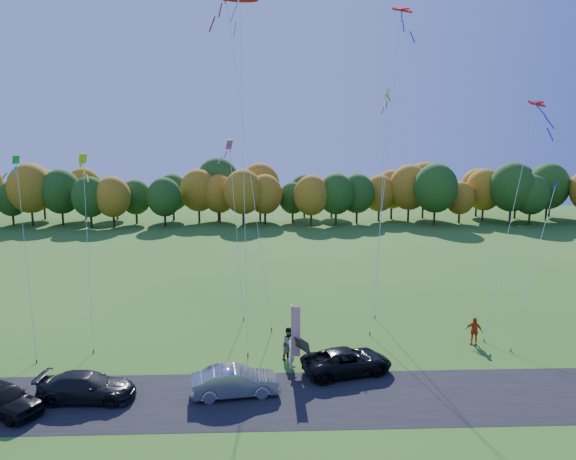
{
  "coord_description": "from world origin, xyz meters",
  "views": [
    {
      "loc": [
        -1.29,
        -28.13,
        12.56
      ],
      "look_at": [
        0.0,
        6.0,
        7.0
      ],
      "focal_mm": 32.0,
      "sensor_mm": 36.0,
      "label": 1
    }
  ],
  "objects_px": {
    "silver_sedan": "(235,381)",
    "feather_flag": "(295,331)",
    "black_suv": "(347,361)",
    "person_east": "(474,331)"
  },
  "relations": [
    {
      "from": "black_suv",
      "to": "feather_flag",
      "type": "bearing_deg",
      "value": 66.82
    },
    {
      "from": "black_suv",
      "to": "silver_sedan",
      "type": "height_order",
      "value": "silver_sedan"
    },
    {
      "from": "black_suv",
      "to": "feather_flag",
      "type": "height_order",
      "value": "feather_flag"
    },
    {
      "from": "silver_sedan",
      "to": "feather_flag",
      "type": "relative_size",
      "value": 1.15
    },
    {
      "from": "person_east",
      "to": "silver_sedan",
      "type": "bearing_deg",
      "value": -125.32
    },
    {
      "from": "feather_flag",
      "to": "person_east",
      "type": "bearing_deg",
      "value": 16.81
    },
    {
      "from": "silver_sedan",
      "to": "feather_flag",
      "type": "distance_m",
      "value": 4.51
    },
    {
      "from": "black_suv",
      "to": "person_east",
      "type": "height_order",
      "value": "person_east"
    },
    {
      "from": "silver_sedan",
      "to": "person_east",
      "type": "distance_m",
      "value": 16.14
    },
    {
      "from": "black_suv",
      "to": "person_east",
      "type": "distance_m",
      "value": 9.61
    }
  ]
}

